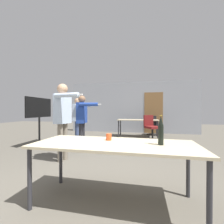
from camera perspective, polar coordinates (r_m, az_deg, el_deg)
name	(u,v)px	position (r m, az deg, el deg)	size (l,w,h in m)	color
ground_plane	(84,217)	(1.99, -10.76, -34.56)	(24.00, 24.00, 0.00)	#5B564C
back_wall	(132,107)	(7.84, 7.66, 1.78)	(6.57, 0.12, 2.62)	#A3A8B2
conference_table_near	(114,148)	(1.90, 0.89, -13.60)	(1.99, 0.78, 0.75)	#C6B793
conference_table_far	(138,121)	(6.61, 9.83, -3.54)	(1.74, 0.68, 0.75)	#C6B793
tv_screen	(39,115)	(5.47, -25.98, -1.14)	(0.44, 1.19, 1.56)	black
person_near_casual	(63,113)	(3.59, -18.12, -0.54)	(0.76, 0.65, 1.75)	slate
person_left_plaid	(82,117)	(4.56, -11.24, -1.79)	(0.79, 0.61, 1.59)	#28282D
person_center_tall	(78,116)	(5.53, -12.86, -1.49)	(0.85, 0.66, 1.59)	#3D4C75
office_chair_near_pushed	(151,128)	(6.03, 14.76, -5.97)	(0.67, 0.68, 0.96)	black
office_chair_side_rolled	(152,126)	(7.21, 14.96, -5.22)	(0.53, 0.58, 0.90)	black
beer_bottle	(161,131)	(1.85, 18.09, -6.87)	(0.06, 0.06, 0.35)	black
drink_cup	(109,137)	(2.04, -1.23, -9.50)	(0.07, 0.07, 0.09)	#E05123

